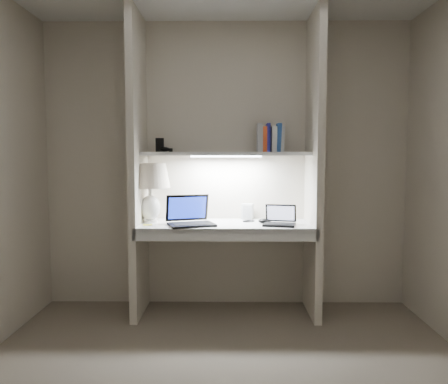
{
  "coord_description": "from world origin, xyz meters",
  "views": [
    {
      "loc": [
        0.02,
        -2.39,
        1.33
      ],
      "look_at": [
        -0.01,
        1.05,
        1.05
      ],
      "focal_mm": 35.0,
      "sensor_mm": 36.0,
      "label": 1
    }
  ],
  "objects_px": {
    "table_lamp": "(150,183)",
    "speaker": "(247,212)",
    "book_row": "(270,139)",
    "laptop_netbook": "(280,220)",
    "laptop_main": "(190,218)"
  },
  "relations": [
    {
      "from": "speaker",
      "to": "laptop_main",
      "type": "bearing_deg",
      "value": -131.21
    },
    {
      "from": "laptop_main",
      "to": "laptop_netbook",
      "type": "xyz_separation_m",
      "value": [
        0.73,
        -0.01,
        -0.02
      ]
    },
    {
      "from": "laptop_main",
      "to": "laptop_netbook",
      "type": "height_order",
      "value": "laptop_main"
    },
    {
      "from": "table_lamp",
      "to": "laptop_netbook",
      "type": "distance_m",
      "value": 1.13
    },
    {
      "from": "speaker",
      "to": "book_row",
      "type": "bearing_deg",
      "value": -5.56
    },
    {
      "from": "table_lamp",
      "to": "laptop_main",
      "type": "height_order",
      "value": "table_lamp"
    },
    {
      "from": "table_lamp",
      "to": "speaker",
      "type": "bearing_deg",
      "value": 12.43
    },
    {
      "from": "table_lamp",
      "to": "book_row",
      "type": "xyz_separation_m",
      "value": [
        1.02,
        0.11,
        0.37
      ]
    },
    {
      "from": "book_row",
      "to": "laptop_main",
      "type": "bearing_deg",
      "value": -161.58
    },
    {
      "from": "laptop_main",
      "to": "laptop_netbook",
      "type": "bearing_deg",
      "value": -19.82
    },
    {
      "from": "book_row",
      "to": "table_lamp",
      "type": "bearing_deg",
      "value": -174.1
    },
    {
      "from": "table_lamp",
      "to": "laptop_main",
      "type": "xyz_separation_m",
      "value": [
        0.35,
        -0.12,
        -0.28
      ]
    },
    {
      "from": "book_row",
      "to": "speaker",
      "type": "bearing_deg",
      "value": 157.59
    },
    {
      "from": "table_lamp",
      "to": "book_row",
      "type": "height_order",
      "value": "book_row"
    },
    {
      "from": "laptop_netbook",
      "to": "speaker",
      "type": "bearing_deg",
      "value": 141.88
    }
  ]
}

